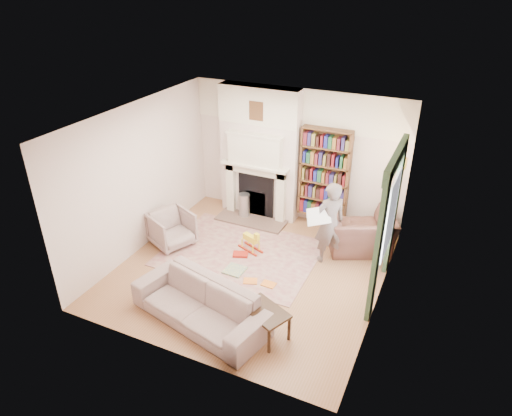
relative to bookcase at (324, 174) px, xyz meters
The scene contains 25 objects.
floor 2.51m from the bookcase, 107.05° to the right, with size 4.50×4.50×0.00m, color #905F39.
ceiling 2.75m from the bookcase, 107.05° to the right, with size 4.50×4.50×0.00m, color white.
wall_back 0.70m from the bookcase, 168.69° to the left, with size 4.50×4.50×0.00m, color beige.
wall_front 4.42m from the bookcase, 98.46° to the right, with size 4.50×4.50×0.00m, color beige.
wall_left 3.60m from the bookcase, 143.83° to the right, with size 4.50×4.50×0.00m, color beige.
wall_right 2.67m from the bookcase, 52.96° to the right, with size 4.50×4.50×0.00m, color beige.
fireplace 1.42m from the bookcase, behind, with size 1.70×0.58×2.80m.
bookcase is the anchor object (origin of this frame).
window 2.36m from the bookcase, 47.34° to the right, with size 0.02×0.90×1.30m, color silver.
curtain_left 2.87m from the bookcase, 57.36° to the right, with size 0.07×0.32×2.40m, color #314C33.
curtain_right 1.86m from the bookcase, 33.35° to the right, with size 0.07×0.32×2.40m, color #314C33.
pelmet 2.60m from the bookcase, 48.16° to the right, with size 0.09×1.70×0.24m, color #314C33.
wall_sconce 1.68m from the bookcase, 24.19° to the right, with size 0.20×0.24×0.24m, color gold, non-canonical shape.
rug 2.32m from the bookcase, 121.81° to the right, with size 2.84×2.19×0.01m, color #B8A88B.
armchair_reading 1.38m from the bookcase, 32.97° to the right, with size 1.19×1.04×0.77m, color #4A2F27.
armchair_left 3.22m from the bookcase, 140.87° to the right, with size 0.74×0.76×0.69m, color #BDB29C.
sofa 3.81m from the bookcase, 102.05° to the right, with size 2.21×0.86×0.65m, color #A39987.
man_reading 1.37m from the bookcase, 67.56° to the right, with size 0.58×0.38×1.58m, color #5B4C48.
newspaper 1.47m from the bookcase, 76.02° to the right, with size 0.45×0.02×0.31m, color white.
coffee_table 3.62m from the bookcase, 86.10° to the right, with size 0.70×0.45×0.45m, color #332111, non-canonical shape.
paraffin_heater 1.89m from the bookcase, 166.67° to the right, with size 0.24×0.24×0.55m, color #B2B4BA.
rocking_horse 2.02m from the bookcase, 121.10° to the right, with size 0.51×0.20×0.45m, color yellow, non-canonical shape.
board_game 2.70m from the bookcase, 111.25° to the right, with size 0.35×0.35×0.03m, color #EEDC54.
game_box_lid 2.35m from the bookcase, 119.49° to the right, with size 0.28×0.19×0.05m, color #A51E12.
comic_annuals 2.69m from the bookcase, 97.93° to the right, with size 0.59×0.27×0.02m.
Camera 1 is at (2.93, -6.08, 4.85)m, focal length 32.00 mm.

